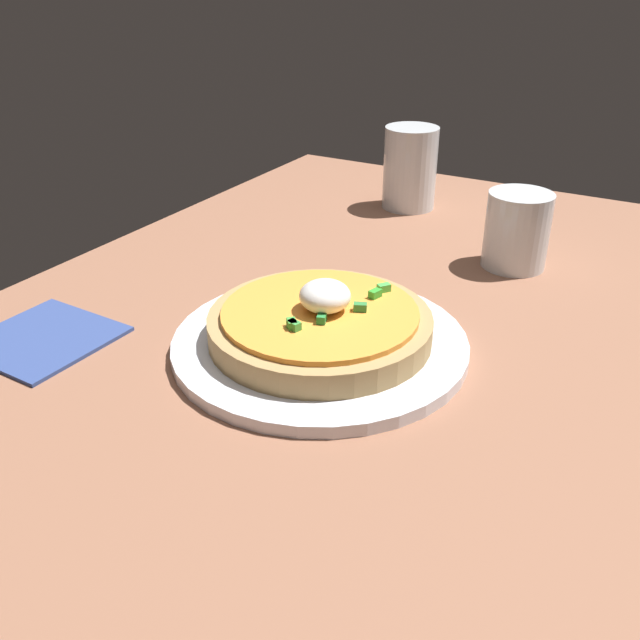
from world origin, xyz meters
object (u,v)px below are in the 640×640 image
at_px(cup_near, 410,173).
at_px(napkin, 43,339).
at_px(plate, 320,343).
at_px(pizza, 320,323).
at_px(cup_far, 516,234).

distance_m(cup_near, napkin, 0.59).
distance_m(plate, cup_near, 0.46).
bearing_deg(pizza, cup_far, -19.72).
relative_size(plate, cup_far, 3.10).
distance_m(plate, cup_far, 0.32).
bearing_deg(cup_far, pizza, 160.28).
bearing_deg(cup_far, plate, 160.25).
height_order(plate, napkin, plate).
bearing_deg(pizza, cup_near, 12.35).
bearing_deg(cup_near, plate, -167.69).
bearing_deg(cup_far, cup_near, 54.65).
xyz_separation_m(pizza, napkin, (-0.12, 0.25, -0.03)).
xyz_separation_m(plate, cup_near, (0.45, 0.10, 0.05)).
height_order(cup_near, cup_far, cup_near).
bearing_deg(plate, cup_near, 12.31).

